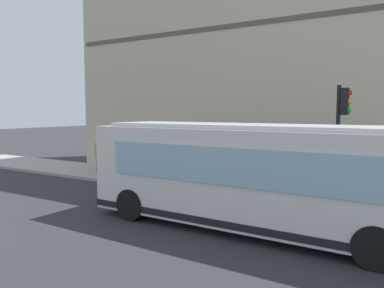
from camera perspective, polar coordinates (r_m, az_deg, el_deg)
name	(u,v)px	position (r m, az deg, el deg)	size (l,w,h in m)	color
ground	(177,213)	(13.04, -2.32, -10.32)	(120.00, 120.00, 0.00)	#2D2D30
sidewalk_curb	(233,188)	(16.82, 6.23, -6.58)	(3.73, 40.00, 0.15)	#9E9991
building_corner	(279,50)	(22.00, 12.92, 13.67)	(7.68, 22.18, 13.61)	beige
city_bus_nearside	(252,177)	(11.07, 8.97, -4.92)	(2.75, 10.09, 3.07)	silver
traffic_light_near_corner	(342,123)	(13.71, 21.63, 2.98)	(0.32, 0.49, 4.16)	black
fire_hydrant	(290,178)	(17.12, 14.58, -5.02)	(0.35, 0.35, 0.74)	red
pedestrian_walking_along_curb	(98,155)	(20.53, -14.00, -1.55)	(0.32, 0.32, 1.73)	#8C3F8C
pedestrian_near_hydrant	(191,161)	(18.14, -0.13, -2.60)	(0.32, 0.32, 1.56)	#99994C
newspaper_vending_box	(260,178)	(16.45, 10.24, -5.01)	(0.44, 0.42, 0.90)	#BF3F19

